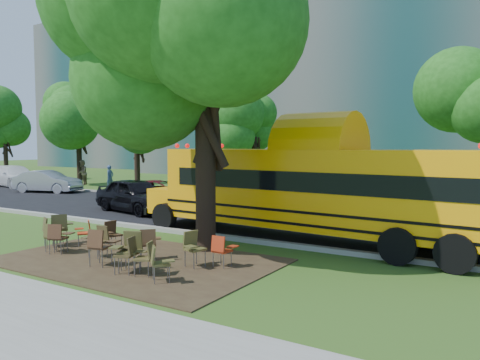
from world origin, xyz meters
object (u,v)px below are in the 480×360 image
Objects in this scene: chair_1 at (50,229)px; chair_6 at (127,251)px; chair_13 at (222,248)px; main_tree at (205,48)px; pedestrian_a at (110,177)px; pedestrian_b at (82,173)px; chair_7 at (159,260)px; chair_5 at (129,247)px; chair_8 at (61,226)px; chair_4 at (100,244)px; bg_car_red at (160,191)px; chair_2 at (58,235)px; black_car at (136,195)px; bg_car_silver at (47,182)px; chair_11 at (149,241)px; chair_10 at (112,232)px; chair_3 at (99,238)px; chair_0 at (53,235)px; chair_12 at (193,245)px; bg_car_white at (15,176)px; school_bus at (316,189)px; chair_14 at (146,255)px; chair_9 at (85,230)px.

chair_6 is at bearing 13.88° from chair_1.
main_tree is at bearing 139.28° from chair_13.
pedestrian_b is at bearing 64.48° from pedestrian_a.
chair_1 is 5.12m from chair_7.
chair_5 is 1.00× the size of chair_8.
bg_car_red reaches higher than chair_4.
chair_2 is 0.52× the size of pedestrian_a.
main_tree is at bearing 53.08° from chair_1.
pedestrian_b is at bearing 149.37° from chair_13.
chair_2 is 0.89× the size of chair_5.
chair_5 is at bearing -151.81° from chair_7.
pedestrian_b reaches higher than chair_8.
black_car is at bearing 26.61° from pedestrian_b.
bg_car_silver reaches higher than chair_4.
chair_11 is 20.48m from pedestrian_a.
main_tree is at bearing 130.22° from chair_10.
chair_3 is at bearing -164.43° from chair_13.
chair_6 is at bearing -15.89° from chair_0.
chair_11 is at bearing -92.69° from chair_5.
pedestrian_b is (-4.64, 1.56, 0.11)m from pedestrian_a.
chair_11 is (-1.49, 1.30, 0.03)m from chair_7.
chair_5 is at bearing -26.43° from chair_12.
black_car is at bearing -179.68° from bg_car_red.
black_car reaches higher than chair_11.
chair_7 is 1.78m from chair_13.
chair_6 is at bearing -30.37° from chair_2.
bg_car_red is at bearing 140.74° from chair_1.
bg_car_white is 15.12m from bg_car_red.
black_car is at bearing -52.96° from chair_3.
school_bus reaches higher than chair_6.
bg_car_silver reaches higher than chair_12.
chair_11 is 1.06× the size of chair_13.
bg_car_silver is (-15.61, 9.23, 0.20)m from chair_10.
chair_1 reaches higher than chair_7.
pedestrian_a is 0.88× the size of pedestrian_b.
bg_car_white is at bearing -28.59° from chair_3.
chair_7 is 3.80m from chair_10.
chair_8 is (-3.90, 1.18, 0.05)m from chair_6.
chair_8 is at bearing 123.46° from chair_0.
chair_13 is (5.48, 0.72, -0.05)m from chair_1.
chair_10 is at bearing 33.56° from chair_6.
chair_8 is at bearing -156.66° from main_tree.
chair_14 is (-1.84, -5.43, -1.14)m from school_bus.
bg_car_silver is at bearing -108.51° from chair_10.
chair_12 is 0.71m from chair_13.
pedestrian_a is at bearing -44.20° from chair_3.
chair_2 is 1.07× the size of chair_14.
chair_9 is 0.96× the size of chair_13.
chair_3 is 2.39m from chair_14.
pedestrian_a reaches higher than chair_3.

